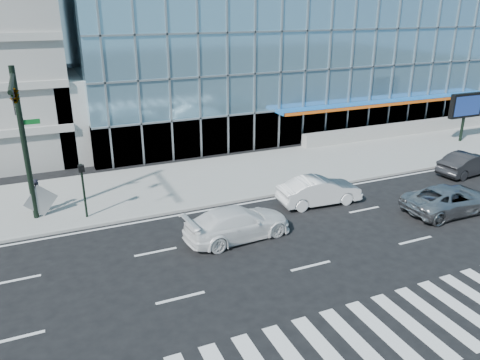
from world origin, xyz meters
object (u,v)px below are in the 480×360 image
(silver_suv, at_px, (450,199))
(dark_sedan, at_px, (468,164))
(ped_signal_post, at_px, (83,183))
(marquee_sign, at_px, (466,106))
(pedestrian, at_px, (38,196))
(tilted_panel, at_px, (41,201))
(white_sedan, at_px, (319,191))
(white_suv, at_px, (238,223))
(traffic_signal, at_px, (18,112))

(silver_suv, distance_m, dark_sedan, 7.30)
(ped_signal_post, relative_size, marquee_sign, 0.75)
(pedestrian, bearing_deg, tilted_panel, -145.57)
(dark_sedan, height_order, pedestrian, pedestrian)
(silver_suv, relative_size, white_sedan, 1.13)
(silver_suv, xyz_separation_m, white_sedan, (-6.00, 3.94, 0.04))
(white_suv, height_order, pedestrian, pedestrian)
(traffic_signal, relative_size, ped_signal_post, 2.67)
(ped_signal_post, xyz_separation_m, dark_sedan, (24.61, -2.93, -1.37))
(ped_signal_post, height_order, dark_sedan, ped_signal_post)
(ped_signal_post, relative_size, dark_sedan, 0.64)
(white_sedan, height_order, pedestrian, pedestrian)
(white_suv, bearing_deg, traffic_signal, 56.98)
(marquee_sign, relative_size, white_sedan, 0.82)
(white_suv, relative_size, tilted_panel, 4.19)
(white_sedan, bearing_deg, traffic_signal, 83.70)
(traffic_signal, height_order, marquee_sign, traffic_signal)
(white_suv, bearing_deg, silver_suv, -104.42)
(silver_suv, bearing_deg, pedestrian, 67.70)
(dark_sedan, relative_size, tilted_panel, 3.59)
(white_suv, relative_size, pedestrian, 2.80)
(marquee_sign, relative_size, white_suv, 0.73)
(white_suv, relative_size, white_sedan, 1.12)
(tilted_panel, bearing_deg, marquee_sign, -10.62)
(silver_suv, bearing_deg, white_sedan, 57.20)
(white_sedan, height_order, tilted_panel, tilted_panel)
(tilted_panel, bearing_deg, traffic_signal, -116.76)
(marquee_sign, bearing_deg, traffic_signal, -174.08)
(silver_suv, height_order, tilted_panel, tilted_panel)
(silver_suv, xyz_separation_m, tilted_panel, (-20.78, 8.16, 0.30))
(marquee_sign, relative_size, silver_suv, 0.73)
(silver_suv, height_order, white_sedan, white_sedan)
(marquee_sign, height_order, white_suv, marquee_sign)
(traffic_signal, relative_size, white_suv, 1.47)
(white_sedan, bearing_deg, ped_signal_post, 80.09)
(traffic_signal, xyz_separation_m, pedestrian, (0.23, 2.06, -5.04))
(traffic_signal, xyz_separation_m, ped_signal_post, (2.50, 0.37, -4.02))
(ped_signal_post, distance_m, tilted_panel, 2.65)
(silver_suv, xyz_separation_m, pedestrian, (-20.88, 8.76, 0.36))
(traffic_signal, bearing_deg, ped_signal_post, 8.52)
(tilted_panel, bearing_deg, dark_sedan, -22.58)
(white_sedan, xyz_separation_m, pedestrian, (-14.88, 4.83, 0.32))
(pedestrian, height_order, tilted_panel, pedestrian)
(traffic_signal, bearing_deg, tilted_panel, 77.31)
(traffic_signal, distance_m, white_sedan, 16.27)
(traffic_signal, distance_m, ped_signal_post, 4.75)
(traffic_signal, xyz_separation_m, dark_sedan, (27.11, -2.55, -5.40))
(ped_signal_post, xyz_separation_m, tilted_panel, (-2.17, 1.08, -1.07))
(marquee_sign, distance_m, pedestrian, 32.86)
(marquee_sign, distance_m, dark_sedan, 8.70)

